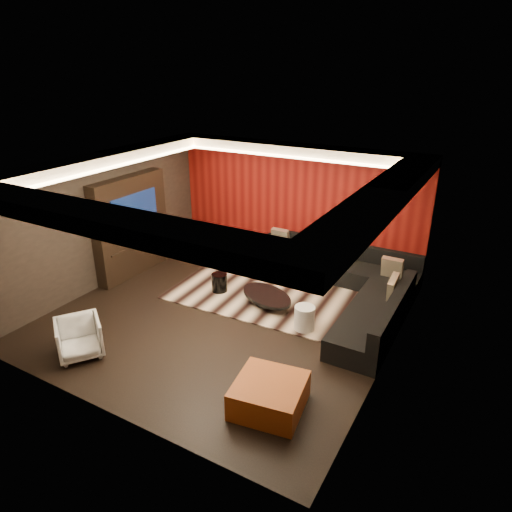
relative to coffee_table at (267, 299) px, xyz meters
The scene contains 26 objects.
floor 0.87m from the coffee_table, 123.34° to the right, with size 6.00×6.00×0.02m, color black.
ceiling 2.82m from the coffee_table, 123.34° to the right, with size 6.00×6.00×0.02m, color silver.
wall_back 2.66m from the coffee_table, 101.70° to the left, with size 6.00×0.02×2.80m, color black.
wall_left 3.78m from the coffee_table, 168.31° to the right, with size 0.02×6.00×2.80m, color black.
wall_right 2.93m from the coffee_table, 15.86° to the right, with size 0.02×6.00×2.80m, color black.
red_feature_wall 2.63m from the coffee_table, 101.90° to the left, with size 5.98×0.05×2.78m, color #6B0C0A.
soffit_back 3.28m from the coffee_table, 103.47° to the left, with size 6.00×0.60×0.22m, color silver.
soffit_front 4.30m from the coffee_table, 97.89° to the right, with size 6.00×0.60×0.22m, color silver.
soffit_left 4.15m from the coffee_table, 167.21° to the right, with size 0.60×4.80×0.22m, color silver.
soffit_right 3.47m from the coffee_table, 17.94° to the right, with size 0.60×4.80×0.22m, color silver.
cove_back 3.01m from the coffee_table, 106.13° to the left, with size 4.80×0.08×0.04m, color #FFD899.
cove_front 3.98m from the coffee_table, 98.75° to the right, with size 4.80×0.08×0.04m, color #FFD899.
cove_left 3.83m from the coffee_table, 165.73° to the right, with size 0.08×4.80×0.04m, color #FFD899.
cove_right 3.20m from the coffee_table, 20.91° to the right, with size 0.08×4.80×0.04m, color #FFD899.
tv_surround 3.47m from the coffee_table, behind, with size 0.30×2.00×2.20m, color black.
tv_screen 3.43m from the coffee_table, behind, with size 0.04×1.30×0.80m, color black.
tv_shelf 3.22m from the coffee_table, behind, with size 0.04×1.60×0.04m, color black.
rug 0.73m from the coffee_table, 99.53° to the left, with size 4.00×3.00×0.02m, color #CEB396.
coffee_table is the anchor object (origin of this frame).
drum_stool 1.12m from the coffee_table, behind, with size 0.32×0.32×0.38m, color black.
striped_pouf 1.86m from the coffee_table, 134.38° to the left, with size 0.59×0.59×0.33m, color beige.
white_side_table 1.12m from the coffee_table, 24.89° to the right, with size 0.36×0.36×0.46m, color silver.
orange_ottoman 2.92m from the coffee_table, 61.02° to the right, with size 0.93×0.93×0.41m, color #9E3614.
armchair 3.50m from the coffee_table, 121.92° to the right, with size 0.67×0.69×0.63m, color silver.
sectional_sofa 1.71m from the coffee_table, 42.24° to the left, with size 3.65×3.50×0.75m.
throw_pillows 1.98m from the coffee_table, 55.14° to the left, with size 3.22×1.65×0.50m.
Camera 1 is at (4.19, -6.28, 4.43)m, focal length 32.00 mm.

